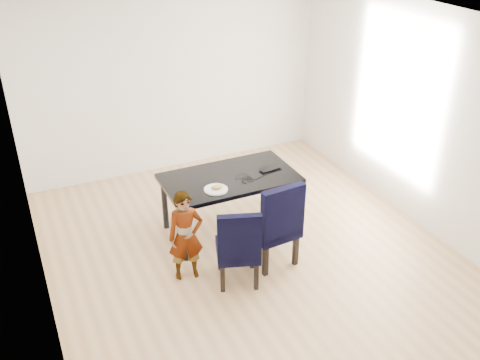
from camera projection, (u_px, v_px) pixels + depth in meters
name	position (u px, v px, depth m)	size (l,w,h in m)	color
floor	(247.00, 250.00, 6.37)	(4.50, 5.00, 0.01)	tan
ceiling	(249.00, 18.00, 5.08)	(4.50, 5.00, 0.01)	white
wall_back	(173.00, 81.00, 7.72)	(4.50, 0.01, 2.70)	white
wall_front	(403.00, 284.00, 3.73)	(4.50, 0.01, 2.70)	white
wall_left	(26.00, 191.00, 4.89)	(0.01, 5.00, 2.70)	white
wall_right	(413.00, 114.00, 6.56)	(0.01, 5.00, 2.70)	silver
dining_table	(230.00, 203.00, 6.59)	(1.60, 0.90, 0.75)	black
chair_left	(238.00, 244.00, 5.67)	(0.45, 0.47, 0.94)	black
chair_right	(271.00, 221.00, 5.95)	(0.51, 0.53, 1.06)	black
child	(186.00, 236.00, 5.70)	(0.38, 0.25, 1.05)	orange
plate	(216.00, 189.00, 6.12)	(0.27, 0.27, 0.02)	silver
sandwich	(217.00, 187.00, 6.10)	(0.14, 0.07, 0.06)	gold
laptop	(268.00, 167.00, 6.60)	(0.29, 0.19, 0.02)	black
cable_tangle	(248.00, 181.00, 6.31)	(0.15, 0.15, 0.01)	black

